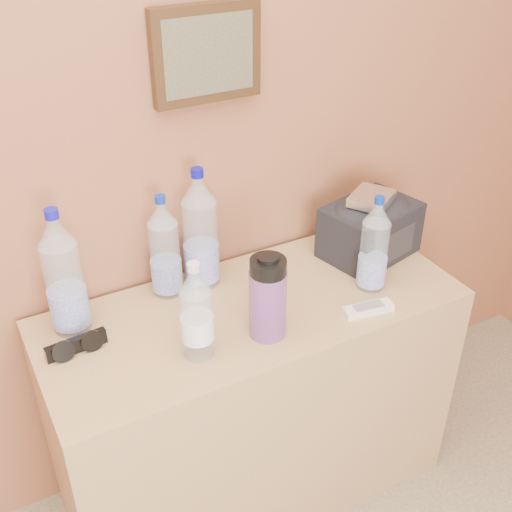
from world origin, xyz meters
The scene contains 12 objects.
picture_frame centered at (0.54, 1.98, 1.40)m, with size 0.30×0.03×0.25m, color #382311, non-canonical shape.
dresser centered at (0.54, 1.73, 0.38)m, with size 1.20×0.50×0.75m, color tan.
pet_large_a centered at (0.07, 1.88, 0.91)m, with size 0.10×0.10×0.36m.
pet_large_b centered at (0.47, 1.91, 0.92)m, with size 0.10×0.10×0.37m.
pet_large_c centered at (0.36, 1.91, 0.89)m, with size 0.08×0.08×0.31m.
pet_large_d centered at (0.89, 1.65, 0.88)m, with size 0.08×0.08×0.29m.
pet_small centered at (0.32, 1.62, 0.87)m, with size 0.08×0.08×0.28m.
nalgene_bottle centered at (0.52, 1.61, 0.87)m, with size 0.10×0.10×0.24m.
sunglasses centered at (0.05, 1.78, 0.77)m, with size 0.16×0.06×0.04m, color black, non-canonical shape.
ac_remote centered at (0.81, 1.55, 0.76)m, with size 0.14×0.05×0.02m, color beige.
toiletry_bag centered at (1.00, 1.80, 0.85)m, with size 0.28×0.20×0.19m, color black, non-canonical shape.
foil_packet centered at (0.98, 1.79, 0.96)m, with size 0.13×0.11×0.03m, color silver.
Camera 1 is at (-0.15, 0.45, 1.85)m, focal length 45.00 mm.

